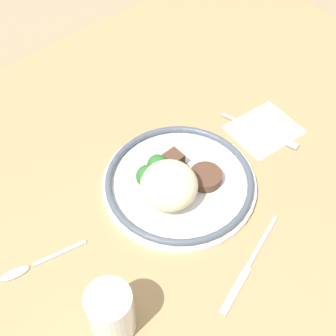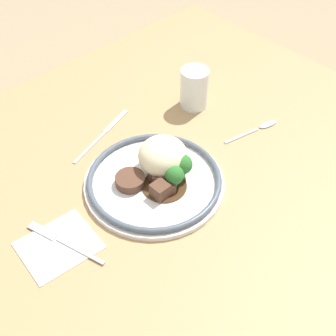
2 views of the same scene
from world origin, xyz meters
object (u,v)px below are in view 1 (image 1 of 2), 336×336
plate (175,182)px  fork (266,133)px  juice_glass (111,314)px  knife (249,265)px  spoon (26,268)px

plate → fork: bearing=175.9°
plate → fork: size_ratio=1.69×
plate → juice_glass: 0.27m
juice_glass → fork: juice_glass is taller
fork → juice_glass: bearing=-92.6°
knife → fork: bearing=-161.1°
knife → spoon: bearing=-57.5°
plate → knife: 0.19m
juice_glass → spoon: size_ratio=0.66×
juice_glass → knife: bearing=163.9°
juice_glass → spoon: bearing=-73.0°
juice_glass → knife: size_ratio=0.48×
fork → spoon: same height
knife → spoon: (0.27, -0.23, 0.00)m
juice_glass → fork: (-0.46, -0.11, -0.04)m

